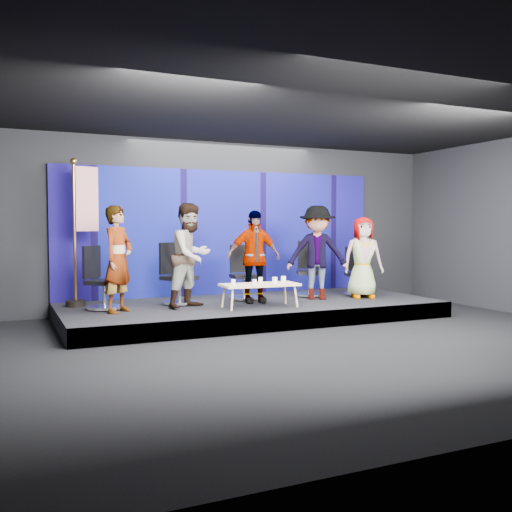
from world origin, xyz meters
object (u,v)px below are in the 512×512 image
object	(u,v)px
mug_e	(283,279)
chair_b	(177,284)
coffee_table	(260,285)
flag_stand	(82,228)
chair_c	(243,282)
mug_b	(255,282)
chair_a	(101,289)
mug_d	(275,280)
panelist_a	(118,259)
panelist_d	(317,253)
panelist_c	(254,257)
chair_e	(357,279)
mug_c	(260,280)
panelist_e	(363,257)
mug_a	(233,282)
panelist_b	(191,255)
chair_d	(309,278)

from	to	relation	value
mug_e	chair_b	bearing A→B (deg)	151.80
coffee_table	flag_stand	xyz separation A→B (m)	(-2.83, 1.48, 1.01)
chair_c	mug_b	size ratio (longest dim) A/B	12.42
chair_a	coffee_table	xyz separation A→B (m)	(2.60, -0.88, 0.03)
mug_b	mug_d	size ratio (longest dim) A/B	0.80
panelist_a	panelist_d	xyz separation A→B (m)	(3.89, 0.15, 0.03)
panelist_c	mug_e	world-z (taller)	panelist_c
chair_b	chair_e	bearing A→B (deg)	-31.42
chair_b	mug_c	world-z (taller)	chair_b
mug_e	chair_c	bearing A→B (deg)	107.59
mug_d	flag_stand	size ratio (longest dim) A/B	0.04
panelist_e	mug_e	size ratio (longest dim) A/B	15.04
mug_d	mug_e	xyz separation A→B (m)	(0.22, 0.11, -0.00)
chair_c	mug_d	distance (m)	1.18
panelist_c	mug_a	world-z (taller)	panelist_c
panelist_e	mug_d	xyz separation A→B (m)	(-2.16, -0.41, -0.33)
mug_d	panelist_e	bearing A→B (deg)	10.72
panelist_e	panelist_d	bearing A→B (deg)	-174.92
panelist_e	mug_e	xyz separation A→B (m)	(-1.94, -0.30, -0.33)
chair_c	mug_c	size ratio (longest dim) A/B	10.94
chair_b	panelist_e	bearing A→B (deg)	-38.76
panelist_c	chair_b	bearing A→B (deg)	171.82
panelist_c	flag_stand	bearing A→B (deg)	170.63
chair_c	coffee_table	xyz separation A→B (m)	(-0.16, -1.13, 0.04)
panelist_a	panelist_c	world-z (taller)	panelist_a
panelist_a	chair_c	bearing A→B (deg)	-30.05
mug_e	flag_stand	bearing A→B (deg)	156.92
panelist_d	mug_d	distance (m)	1.44
panelist_c	panelist_e	size ratio (longest dim) A/B	1.07
panelist_d	mug_c	world-z (taller)	panelist_d
panelist_d	flag_stand	bearing A→B (deg)	-166.73
panelist_d	mug_b	size ratio (longest dim) A/B	21.35
mug_d	panelist_a	bearing A→B (deg)	170.17
chair_a	panelist_e	world-z (taller)	panelist_e
chair_b	mug_a	bearing A→B (deg)	-80.42
mug_a	panelist_b	bearing A→B (deg)	145.45
panelist_a	chair_d	world-z (taller)	panelist_a
panelist_a	flag_stand	distance (m)	1.26
panelist_a	mug_e	distance (m)	2.94
mug_e	flag_stand	size ratio (longest dim) A/B	0.04
chair_c	panelist_c	xyz separation A→B (m)	(-0.01, -0.51, 0.51)
chair_e	flag_stand	xyz separation A→B (m)	(-5.45, 0.65, 1.07)
chair_a	chair_b	distance (m)	1.38
chair_e	mug_e	xyz separation A→B (m)	(-2.12, -0.77, 0.15)
coffee_table	mug_a	distance (m)	0.49
mug_d	chair_a	bearing A→B (deg)	162.27
panelist_b	chair_b	bearing A→B (deg)	73.96
panelist_d	panelist_e	size ratio (longest dim) A/B	1.13
chair_c	mug_e	size ratio (longest dim) A/B	9.91
panelist_c	coffee_table	world-z (taller)	panelist_c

